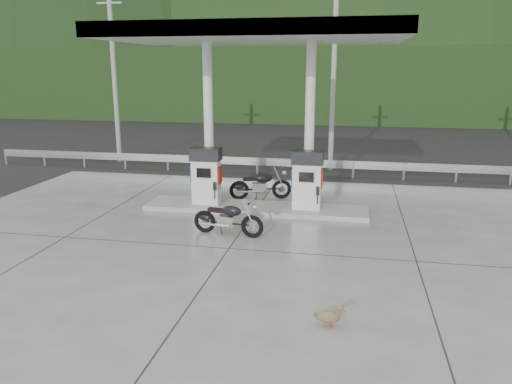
% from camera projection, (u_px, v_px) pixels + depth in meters
% --- Properties ---
extents(ground, '(160.00, 160.00, 0.00)m').
position_uv_depth(ground, '(238.00, 236.00, 13.40)').
color(ground, black).
rests_on(ground, ground).
extents(forecourt_apron, '(18.00, 14.00, 0.02)m').
position_uv_depth(forecourt_apron, '(238.00, 236.00, 13.39)').
color(forecourt_apron, slate).
rests_on(forecourt_apron, ground).
extents(pump_island, '(7.00, 1.40, 0.15)m').
position_uv_depth(pump_island, '(256.00, 208.00, 15.75)').
color(pump_island, gray).
rests_on(pump_island, forecourt_apron).
extents(gas_pump_left, '(0.95, 0.55, 1.80)m').
position_uv_depth(gas_pump_left, '(206.00, 176.00, 15.81)').
color(gas_pump_left, silver).
rests_on(gas_pump_left, pump_island).
extents(gas_pump_right, '(0.95, 0.55, 1.80)m').
position_uv_depth(gas_pump_right, '(307.00, 180.00, 15.22)').
color(gas_pump_right, silver).
rests_on(gas_pump_right, pump_island).
extents(canopy_column_left, '(0.30, 0.30, 5.00)m').
position_uv_depth(canopy_column_left, '(209.00, 124.00, 15.80)').
color(canopy_column_left, white).
rests_on(canopy_column_left, pump_island).
extents(canopy_column_right, '(0.30, 0.30, 5.00)m').
position_uv_depth(canopy_column_right, '(310.00, 126.00, 15.21)').
color(canopy_column_right, white).
rests_on(canopy_column_right, pump_island).
extents(canopy_roof, '(8.50, 5.00, 0.40)m').
position_uv_depth(canopy_roof, '(256.00, 33.00, 14.47)').
color(canopy_roof, silver).
rests_on(canopy_roof, canopy_column_left).
extents(guardrail, '(26.00, 0.16, 1.42)m').
position_uv_depth(guardrail, '(281.00, 159.00, 20.84)').
color(guardrail, '#999CA1').
rests_on(guardrail, ground).
extents(road, '(60.00, 7.00, 0.01)m').
position_uv_depth(road, '(291.00, 160.00, 24.35)').
color(road, black).
rests_on(road, ground).
extents(utility_pole_a, '(0.22, 0.22, 8.00)m').
position_uv_depth(utility_pole_a, '(114.00, 77.00, 22.95)').
color(utility_pole_a, gray).
rests_on(utility_pole_a, ground).
extents(utility_pole_b, '(0.22, 0.22, 8.00)m').
position_uv_depth(utility_pole_b, '(333.00, 77.00, 21.10)').
color(utility_pole_b, gray).
rests_on(utility_pole_b, ground).
extents(tree_band, '(80.00, 6.00, 6.00)m').
position_uv_depth(tree_band, '(319.00, 85.00, 41.24)').
color(tree_band, black).
rests_on(tree_band, ground).
extents(forested_hills, '(100.00, 40.00, 140.00)m').
position_uv_depth(forested_hills, '(333.00, 99.00, 70.54)').
color(forested_hills, black).
rests_on(forested_hills, ground).
extents(motorcycle_left, '(2.08, 1.17, 0.94)m').
position_uv_depth(motorcycle_left, '(261.00, 186.00, 17.03)').
color(motorcycle_left, black).
rests_on(motorcycle_left, forecourt_apron).
extents(motorcycle_right, '(1.93, 0.84, 0.88)m').
position_uv_depth(motorcycle_right, '(228.00, 219.00, 13.36)').
color(motorcycle_right, black).
rests_on(motorcycle_right, forecourt_apron).
extents(duck, '(0.51, 0.19, 0.36)m').
position_uv_depth(duck, '(328.00, 317.00, 8.65)').
color(duck, brown).
rests_on(duck, forecourt_apron).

